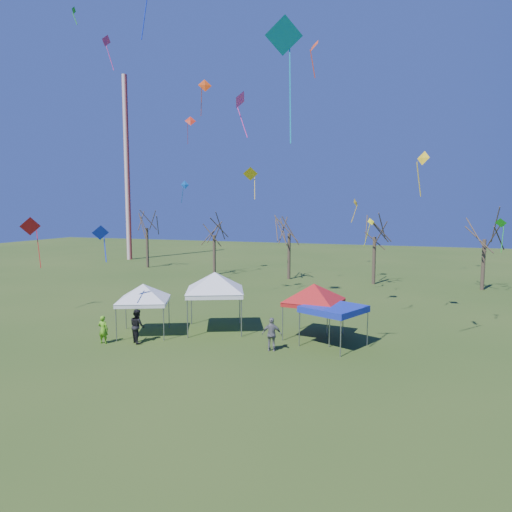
{
  "coord_description": "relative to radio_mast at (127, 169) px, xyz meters",
  "views": [
    {
      "loc": [
        9.56,
        -20.02,
        7.26
      ],
      "look_at": [
        1.54,
        3.0,
        4.64
      ],
      "focal_mm": 32.0,
      "sensor_mm": 36.0,
      "label": 1
    }
  ],
  "objects": [
    {
      "name": "kite_7",
      "position": [
        13.75,
        -22.07,
        7.94
      ],
      "size": [
        0.78,
        0.98,
        2.7
      ],
      "rotation": [
        0.0,
        0.0,
        4.55
      ],
      "color": "#DE3185",
      "rests_on": "ground"
    },
    {
      "name": "radio_mast",
      "position": [
        0.0,
        0.0,
        0.0
      ],
      "size": [
        0.7,
        0.7,
        25.0
      ],
      "primitive_type": "cylinder",
      "color": "silver",
      "rests_on": "ground"
    },
    {
      "name": "kite_19",
      "position": [
        32.93,
        -15.94,
        -4.92
      ],
      "size": [
        0.58,
        0.79,
        2.0
      ],
      "rotation": [
        0.0,
        0.0,
        1.28
      ],
      "color": "gold",
      "rests_on": "ground"
    },
    {
      "name": "kite_22",
      "position": [
        33.85,
        -12.44,
        -6.62
      ],
      "size": [
        0.99,
        0.98,
        2.56
      ],
      "rotation": [
        0.0,
        0.0,
        0.75
      ],
      "color": "#FEFF1A",
      "rests_on": "ground"
    },
    {
      "name": "kite_12",
      "position": [
        44.27,
        -11.9,
        -6.57
      ],
      "size": [
        1.07,
        0.88,
        2.9
      ],
      "rotation": [
        0.0,
        0.0,
        2.73
      ],
      "color": "green",
      "rests_on": "ground"
    },
    {
      "name": "kite_18",
      "position": [
        31.79,
        -27.41,
        3.87
      ],
      "size": [
        0.93,
        0.98,
        2.12
      ],
      "rotation": [
        0.0,
        0.0,
        5.38
      ],
      "color": "red",
      "rests_on": "ground"
    },
    {
      "name": "tent_blue",
      "position": [
        33.72,
        -30.64,
        -10.53
      ],
      "size": [
        3.6,
        3.6,
        2.14
      ],
      "rotation": [
        0.0,
        0.0,
        -0.43
      ],
      "color": "gray",
      "rests_on": "ground"
    },
    {
      "name": "kite_1",
      "position": [
        22.64,
        -34.98,
        -6.54
      ],
      "size": [
        0.87,
        0.9,
        1.9
      ],
      "rotation": [
        0.0,
        0.0,
        3.98
      ],
      "color": "#1631F0",
      "rests_on": "ground"
    },
    {
      "name": "kite_13",
      "position": [
        15.59,
        -12.68,
        -3.04
      ],
      "size": [
        0.83,
        0.86,
        2.26
      ],
      "rotation": [
        0.0,
        0.0,
        0.85
      ],
      "color": "blue",
      "rests_on": "ground"
    },
    {
      "name": "ground",
      "position": [
        28.0,
        -34.0,
        -12.5
      ],
      "size": [
        140.0,
        140.0,
        0.0
      ],
      "primitive_type": "plane",
      "color": "#2E4A17",
      "rests_on": "ground"
    },
    {
      "name": "person_dark",
      "position": [
        23.67,
        -33.53,
        -11.59
      ],
      "size": [
        1.13,
        1.07,
        1.83
      ],
      "primitive_type": "imported",
      "rotation": [
        0.0,
        0.0,
        2.54
      ],
      "color": "black",
      "rests_on": "ground"
    },
    {
      "name": "kite_20",
      "position": [
        14.05,
        -26.06,
        8.66
      ],
      "size": [
        0.33,
        0.54,
        1.23
      ],
      "rotation": [
        0.0,
        0.0,
        4.87
      ],
      "color": "green",
      "rests_on": "ground"
    },
    {
      "name": "tent_white_mid",
      "position": [
        26.58,
        -29.86,
        -9.26
      ],
      "size": [
        4.22,
        4.22,
        4.01
      ],
      "rotation": [
        0.0,
        0.0,
        0.4
      ],
      "color": "gray",
      "rests_on": "ground"
    },
    {
      "name": "kite_14",
      "position": [
        13.04,
        -29.98,
        -6.54
      ],
      "size": [
        1.25,
        1.37,
        3.51
      ],
      "rotation": [
        0.0,
        0.0,
        4.09
      ],
      "color": "red",
      "rests_on": "ground"
    },
    {
      "name": "tree_1",
      "position": [
        17.23,
        -9.35,
        -6.71
      ],
      "size": [
        3.42,
        3.42,
        7.54
      ],
      "color": "#3D2D21",
      "rests_on": "ground"
    },
    {
      "name": "person_grey",
      "position": [
        30.92,
        -32.51,
        -11.64
      ],
      "size": [
        1.06,
        0.58,
        1.71
      ],
      "primitive_type": "imported",
      "rotation": [
        0.0,
        0.0,
        3.3
      ],
      "color": "slate",
      "rests_on": "ground"
    },
    {
      "name": "kite_11",
      "position": [
        25.33,
        -20.23,
        -2.66
      ],
      "size": [
        1.32,
        1.01,
        2.56
      ],
      "rotation": [
        0.0,
        0.0,
        3.5
      ],
      "color": "yellow",
      "rests_on": "ground"
    },
    {
      "name": "person_green",
      "position": [
        22.02,
        -34.25,
        -11.74
      ],
      "size": [
        0.59,
        0.43,
        1.51
      ],
      "primitive_type": "imported",
      "rotation": [
        0.0,
        0.0,
        3.26
      ],
      "color": "#60B61D",
      "rests_on": "ground"
    },
    {
      "name": "kite_17",
      "position": [
        37.88,
        -23.98,
        -2.33
      ],
      "size": [
        0.88,
        0.77,
        2.77
      ],
      "rotation": [
        0.0,
        0.0,
        5.63
      ],
      "color": "yellow",
      "rests_on": "ground"
    },
    {
      "name": "tree_0",
      "position": [
        7.15,
        -6.62,
        -6.01
      ],
      "size": [
        3.83,
        3.83,
        8.44
      ],
      "color": "#3D2D21",
      "rests_on": "ground"
    },
    {
      "name": "kite_27",
      "position": [
        28.48,
        -30.61,
        0.45
      ],
      "size": [
        0.68,
        1.04,
        2.44
      ],
      "rotation": [
        0.0,
        0.0,
        4.61
      ],
      "color": "#FF38AF",
      "rests_on": "ground"
    },
    {
      "name": "kite_24",
      "position": [
        23.17,
        -23.73,
        3.31
      ],
      "size": [
        1.03,
        0.87,
        2.58
      ],
      "rotation": [
        0.0,
        0.0,
        0.59
      ],
      "color": "#DC3F0B",
      "rests_on": "ground"
    },
    {
      "name": "kite_2",
      "position": [
        15.78,
        -11.67,
        3.41
      ],
      "size": [
        1.29,
        1.08,
        2.81
      ],
      "rotation": [
        0.0,
        0.0,
        0.49
      ],
      "color": "red",
      "rests_on": "ground"
    },
    {
      "name": "tent_red",
      "position": [
        32.4,
        -29.45,
        -9.66
      ],
      "size": [
        3.96,
        3.96,
        3.52
      ],
      "rotation": [
        0.0,
        0.0,
        -0.12
      ],
      "color": "gray",
      "rests_on": "ground"
    },
    {
      "name": "tree_2",
      "position": [
        25.63,
        -9.62,
        -6.21
      ],
      "size": [
        3.71,
        3.71,
        8.18
      ],
      "color": "#3D2D21",
      "rests_on": "ground"
    },
    {
      "name": "tree_3",
      "position": [
        34.03,
        -9.96,
        -6.42
      ],
      "size": [
        3.59,
        3.59,
        7.91
      ],
      "color": "#3D2D21",
      "rests_on": "ground"
    },
    {
      "name": "kite_5",
      "position": [
        32.7,
        -36.91,
        1.08
      ],
      "size": [
        1.64,
        1.32,
        4.64
      ],
      "rotation": [
        0.0,
        0.0,
        3.52
      ],
      "color": "#0C98C1",
      "rests_on": "ground"
    },
    {
      "name": "tent_white_west",
      "position": [
        23.14,
        -32.07,
        -9.76
      ],
      "size": [
        3.58,
        3.58,
        3.39
      ],
      "rotation": [
        0.0,
        0.0,
        0.41
      ],
      "color": "gray",
      "rests_on": "ground"
    },
    {
      "name": "tree_4",
      "position": [
        43.36,
        -10.0,
        -6.44
      ],
      "size": [
        3.58,
        3.58,
        7.89
      ],
      "color": "#3D2D21",
      "rests_on": "ground"
    }
  ]
}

